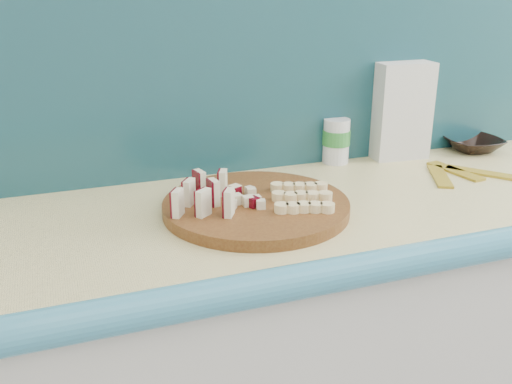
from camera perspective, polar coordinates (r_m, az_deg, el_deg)
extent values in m
cube|color=white|center=(1.57, 10.73, 17.41)|extent=(3.60, 0.04, 2.60)
cube|color=beige|center=(1.66, 17.14, -14.74)|extent=(2.20, 0.60, 0.88)
cube|color=#D9CA7F|center=(1.46, 18.99, 0.09)|extent=(2.20, 0.60, 0.03)
cube|color=teal|center=(1.62, 13.74, 12.31)|extent=(2.20, 0.02, 0.50)
cylinder|color=#4B2410|center=(1.21, 0.00, -1.43)|extent=(0.51, 0.51, 0.02)
cube|color=beige|center=(1.13, -7.80, -1.10)|extent=(0.02, 0.04, 0.05)
cube|color=#4B050F|center=(1.14, -8.25, -1.10)|extent=(0.01, 0.03, 0.05)
cube|color=beige|center=(1.19, -6.66, -0.04)|extent=(0.02, 0.04, 0.05)
cube|color=#4B050F|center=(1.19, -7.09, -0.04)|extent=(0.01, 0.03, 0.05)
cube|color=beige|center=(1.24, -5.62, 0.94)|extent=(0.02, 0.04, 0.05)
cube|color=#4B050F|center=(1.24, -6.03, 0.93)|extent=(0.01, 0.03, 0.05)
cube|color=beige|center=(1.13, -5.25, -1.09)|extent=(0.02, 0.04, 0.05)
cube|color=#4B050F|center=(1.13, -5.70, -1.10)|extent=(0.01, 0.03, 0.05)
cube|color=beige|center=(1.18, -4.22, -0.03)|extent=(0.02, 0.04, 0.05)
cube|color=#4B050F|center=(1.18, -4.65, -0.03)|extent=(0.01, 0.03, 0.05)
cube|color=beige|center=(1.24, -3.29, 0.95)|extent=(0.02, 0.04, 0.05)
cube|color=#4B050F|center=(1.24, -3.70, 0.95)|extent=(0.01, 0.03, 0.05)
cube|color=beige|center=(1.13, -2.68, -1.09)|extent=(0.02, 0.04, 0.05)
cube|color=#4B050F|center=(1.13, -3.13, -1.09)|extent=(0.01, 0.03, 0.05)
cube|color=#EFE7BF|center=(1.21, -0.74, -0.45)|extent=(0.02, 0.02, 0.02)
cube|color=#EFE7BF|center=(1.21, -0.47, -0.31)|extent=(0.02, 0.02, 0.02)
cube|color=#4B050F|center=(1.22, -0.57, -0.10)|extent=(0.02, 0.02, 0.02)
cube|color=#EFE7BF|center=(1.22, -1.13, -0.28)|extent=(0.02, 0.02, 0.02)
cube|color=#EFE7BF|center=(1.22, -1.55, -0.19)|extent=(0.02, 0.02, 0.02)
cube|color=#EFE7BF|center=(1.22, -2.18, -0.24)|extent=(0.02, 0.02, 0.02)
cube|color=#EFE7BF|center=(1.21, -1.71, -0.46)|extent=(0.02, 0.02, 0.02)
cube|color=#EFE7BF|center=(1.20, -1.97, -0.63)|extent=(0.02, 0.02, 0.02)
cube|color=#4B050F|center=(1.18, -1.81, -0.87)|extent=(0.02, 0.02, 0.02)
cube|color=#EFE7BF|center=(1.19, -1.14, -0.70)|extent=(0.02, 0.02, 0.02)
cube|color=#EFE7BF|center=(1.19, -0.61, -0.78)|extent=(0.02, 0.02, 0.02)
cube|color=#EFE7BF|center=(1.20, -0.79, -0.52)|extent=(0.02, 0.02, 0.02)
cylinder|color=#F1D793|center=(1.15, 2.51, -1.55)|extent=(0.03, 0.03, 0.02)
cylinder|color=#F1D793|center=(1.15, 3.69, -1.54)|extent=(0.03, 0.03, 0.02)
cylinder|color=#F1D793|center=(1.16, 4.87, -1.53)|extent=(0.03, 0.03, 0.02)
cylinder|color=#F1D793|center=(1.16, 6.04, -1.52)|extent=(0.03, 0.03, 0.02)
cylinder|color=#F1D793|center=(1.16, 7.21, -1.51)|extent=(0.03, 0.03, 0.02)
cylinder|color=#F1D793|center=(1.21, 2.36, -0.48)|extent=(0.03, 0.03, 0.02)
cylinder|color=#F1D793|center=(1.21, 3.48, -0.48)|extent=(0.03, 0.03, 0.02)
cylinder|color=#F1D793|center=(1.21, 4.61, -0.47)|extent=(0.03, 0.03, 0.02)
cylinder|color=#F1D793|center=(1.21, 5.73, -0.46)|extent=(0.03, 0.03, 0.02)
cylinder|color=#F1D793|center=(1.22, 6.84, -0.46)|extent=(0.03, 0.03, 0.02)
cylinder|color=#F1D793|center=(1.26, 2.22, 0.49)|extent=(0.03, 0.03, 0.02)
cylinder|color=#F1D793|center=(1.26, 3.30, 0.49)|extent=(0.03, 0.03, 0.02)
cylinder|color=#F1D793|center=(1.27, 4.37, 0.50)|extent=(0.03, 0.03, 0.02)
cylinder|color=#F1D793|center=(1.27, 5.44, 0.50)|extent=(0.03, 0.03, 0.02)
cylinder|color=#F1D793|center=(1.27, 6.51, 0.51)|extent=(0.03, 0.03, 0.02)
imported|color=black|center=(1.76, 20.88, 4.49)|extent=(0.17, 0.17, 0.04)
cube|color=silver|center=(1.62, 14.08, 7.97)|extent=(0.16, 0.12, 0.26)
cylinder|color=silver|center=(1.54, 8.01, 5.07)|extent=(0.07, 0.07, 0.12)
cylinder|color=#328B38|center=(1.54, 8.03, 5.43)|extent=(0.07, 0.07, 0.04)
cube|color=#B19E22|center=(1.50, 17.91, 1.51)|extent=(0.11, 0.17, 0.01)
cube|color=#B19E22|center=(1.55, 19.29, 1.99)|extent=(0.06, 0.17, 0.01)
cube|color=#B19E22|center=(1.56, 21.49, 1.83)|extent=(0.13, 0.15, 0.01)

